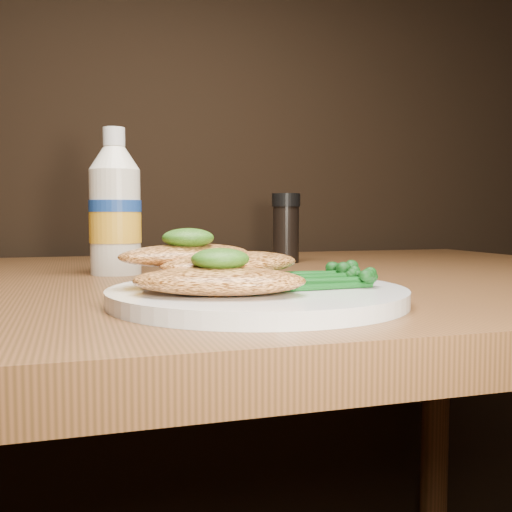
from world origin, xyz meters
name	(u,v)px	position (x,y,z in m)	size (l,w,h in m)	color
plate	(257,295)	(-0.03, 0.82, 0.76)	(0.25, 0.25, 0.01)	white
chicken_front	(219,281)	(-0.07, 0.78, 0.77)	(0.14, 0.07, 0.02)	#F19A4C
chicken_mid	(232,264)	(-0.05, 0.83, 0.78)	(0.14, 0.07, 0.02)	#F19A4C
chicken_back	(187,255)	(-0.08, 0.85, 0.79)	(0.13, 0.06, 0.02)	#F19A4C
pesto_front	(220,259)	(-0.07, 0.79, 0.79)	(0.05, 0.04, 0.02)	black
pesto_back	(188,238)	(-0.08, 0.84, 0.81)	(0.05, 0.04, 0.02)	black
broccolini_bundle	(306,275)	(0.02, 0.82, 0.77)	(0.12, 0.10, 0.02)	#104A15
mayo_bottle	(115,201)	(-0.13, 1.10, 0.84)	(0.07, 0.07, 0.18)	white
pepper_grinder	(286,228)	(0.14, 1.21, 0.80)	(0.04, 0.04, 0.11)	black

